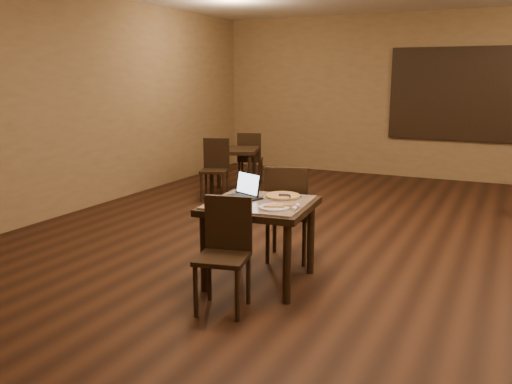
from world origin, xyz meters
The scene contains 17 objects.
ground centered at (0.00, 0.00, 0.00)m, with size 10.00×10.00×0.00m, color black.
wall_back centered at (0.00, 5.00, 1.50)m, with size 8.00×0.02×3.00m, color olive.
wall_left centered at (-4.00, 0.00, 1.50)m, with size 0.02×10.00×3.00m, color olive.
mural centered at (0.50, 4.96, 1.55)m, with size 2.34×0.05×1.64m.
tiled_table centered at (-0.52, -1.06, 0.66)m, with size 1.00×1.00×0.76m.
chair_main_near centered at (-0.53, -1.68, 0.52)m, with size 0.47×0.47×0.92m.
chair_main_far centered at (-0.50, -0.44, 0.56)m, with size 0.52×0.52×1.00m.
laptop centered at (-0.72, -0.96, 0.82)m, with size 0.39×0.37×0.22m.
plate centered at (-0.30, -1.24, 0.77)m, with size 0.27×0.27×0.01m, color white.
pizza_slice centered at (-0.30, -1.24, 0.79)m, with size 0.20×0.20×0.02m, color beige, non-canonical shape.
pizza_pan centered at (-0.40, -0.82, 0.77)m, with size 0.36×0.36×0.01m, color silver.
pizza_whole centered at (-0.40, -0.82, 0.78)m, with size 0.32×0.32×0.02m.
spatula centered at (-0.38, -0.84, 0.79)m, with size 0.09×0.23×0.01m, color silver.
napkin_roll centered at (-0.12, -1.20, 0.78)m, with size 0.06×0.17×0.04m.
other_table_b centered at (-2.59, 2.33, 0.60)m, with size 0.97×0.97×0.72m.
other_table_b_chair_near centered at (-2.62, 1.79, 0.52)m, with size 0.51×0.51×0.93m.
other_table_b_chair_far centered at (-2.57, 2.88, 0.52)m, with size 0.51×0.51×0.93m.
Camera 1 is at (1.51, -5.34, 1.87)m, focal length 38.00 mm.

